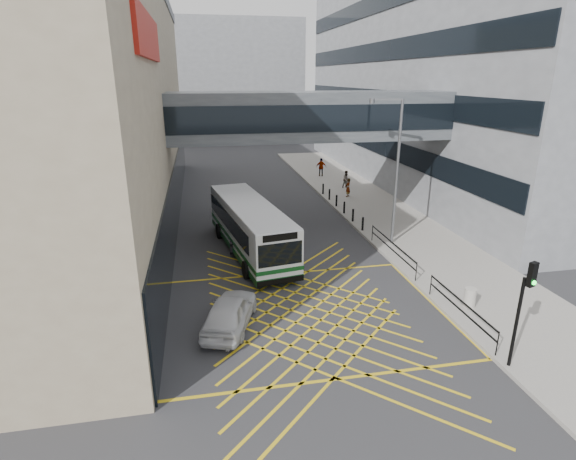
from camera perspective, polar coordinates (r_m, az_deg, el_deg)
ground at (r=20.04m, az=2.23°, el=-10.73°), size 120.00×120.00×0.00m
building_right at (r=49.63m, az=24.60°, el=17.42°), size 24.09×44.00×20.00m
building_far at (r=76.97m, az=-9.98°, el=17.98°), size 28.00×16.00×18.00m
skybridge at (r=29.88m, az=2.80°, el=14.28°), size 20.00×4.10×3.00m
pavement at (r=35.88m, az=10.82°, el=2.68°), size 6.00×54.00×0.16m
box_junction at (r=20.04m, az=2.23°, el=-10.72°), size 12.00×9.00×0.01m
bus at (r=26.37m, az=-4.90°, el=0.49°), size 4.16×10.94×3.00m
car_white at (r=18.99m, az=-7.40°, el=-10.22°), size 3.16×4.84×1.43m
car_dark at (r=27.57m, az=-5.54°, el=-0.77°), size 2.36×4.44×1.32m
car_silver at (r=32.42m, az=-3.93°, el=2.44°), size 2.92×5.04×1.47m
traffic_light at (r=17.18m, az=27.78°, el=-7.89°), size 0.32×0.48×4.06m
street_lamp at (r=27.23m, az=13.34°, el=8.14°), size 1.95×0.64×8.59m
litter_bin at (r=21.73m, az=22.09°, el=-7.95°), size 0.51×0.51×0.88m
kerb_railings at (r=23.16m, az=16.26°, el=-4.84°), size 0.05×12.54×1.00m
bollards at (r=34.83m, az=6.65°, el=3.31°), size 0.14×10.14×0.90m
pedestrian_a at (r=38.65m, az=7.62°, el=5.33°), size 0.75×0.74×1.55m
pedestrian_b at (r=41.84m, az=7.43°, el=6.40°), size 0.84×0.58×1.57m
pedestrian_c at (r=46.63m, az=4.25°, el=7.95°), size 1.18×0.79×1.83m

